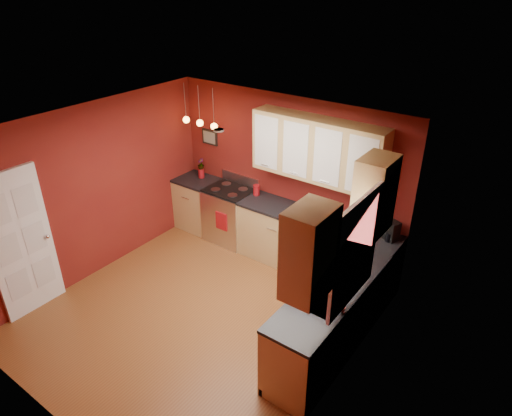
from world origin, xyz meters
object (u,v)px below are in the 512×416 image
Objects in this scene: sink at (326,298)px; coffee_maker at (391,231)px; soap_pump at (340,303)px; red_canister at (256,190)px; gas_range at (230,214)px.

sink reaches higher than coffee_maker.
coffee_maker reaches higher than soap_pump.
sink is at bearing -72.97° from coffee_maker.
coffee_maker is (0.12, 1.59, 0.15)m from sink.
red_canister is 2.96m from soap_pump.
red_canister is 0.82× the size of soap_pump.
gas_range is 5.38× the size of soap_pump.
soap_pump reaches higher than gas_range.
gas_range is at bearing -156.96° from coffee_maker.
coffee_maker reaches higher than red_canister.
sink is at bearing -36.96° from red_canister.
sink reaches higher than red_canister.
sink is (2.62, -1.50, 0.43)m from gas_range.
soap_pump is at bearing -64.90° from coffee_maker.
gas_range is 4.09× the size of coffee_maker.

